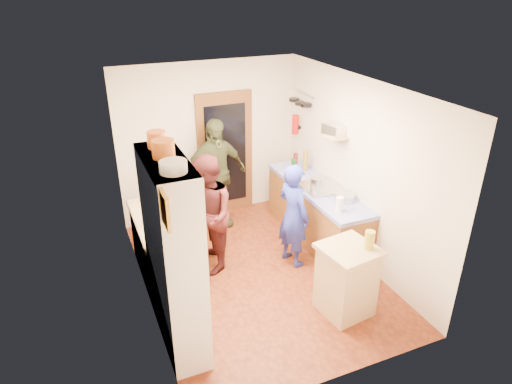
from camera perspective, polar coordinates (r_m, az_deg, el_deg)
floor at (r=6.48m, az=0.20°, el=-10.17°), size 3.00×4.00×0.02m
ceiling at (r=5.39m, az=0.25°, el=13.10°), size 3.00×4.00×0.02m
wall_back at (r=7.57m, az=-5.82°, el=6.35°), size 3.00×0.02×2.60m
wall_front at (r=4.29m, az=11.04°, el=-10.19°), size 3.00×0.02×2.60m
wall_left at (r=5.46m, az=-14.53°, el=-2.26°), size 0.02×4.00×2.60m
wall_right at (r=6.50m, az=12.56°, el=2.58°), size 0.02×4.00×2.60m
door_frame at (r=7.69m, az=-3.87°, el=4.75°), size 0.95×0.06×2.10m
door_glass at (r=7.66m, az=-3.78°, el=4.67°), size 0.70×0.02×1.70m
hutch_body at (r=4.90m, az=-10.23°, el=-7.95°), size 0.40×1.20×2.20m
hutch_top_shelf at (r=4.40m, az=-11.31°, el=3.87°), size 0.40×1.14×0.04m
plate_stack at (r=4.06m, az=-10.30°, el=3.13°), size 0.25×0.25×0.10m
orange_pot_a at (r=4.40m, az=-11.53°, el=5.31°), size 0.22×0.22×0.17m
orange_pot_b at (r=4.68m, az=-12.34°, el=6.44°), size 0.19×0.19×0.17m
left_counter_base at (r=6.31m, az=-11.58°, el=-7.04°), size 0.60×1.40×0.85m
left_counter_top at (r=6.09m, az=-11.95°, el=-3.47°), size 0.64×1.44×0.05m
toaster at (r=5.62m, az=-10.53°, el=-4.49°), size 0.28×0.21×0.19m
kettle at (r=5.90m, az=-12.23°, el=-3.18°), size 0.21×0.21×0.19m
orange_bowl at (r=6.22m, az=-11.62°, el=-2.07°), size 0.22×0.22×0.08m
chopping_board at (r=6.55m, az=-12.81°, el=-1.00°), size 0.33×0.27×0.02m
right_counter_base at (r=7.10m, az=7.55°, el=-2.87°), size 0.60×2.20×0.84m
right_counter_top at (r=6.90m, az=7.77°, el=0.43°), size 0.62×2.22×0.06m
hob at (r=6.82m, az=8.11°, el=0.56°), size 0.55×0.58×0.04m
pot_on_hob at (r=6.78m, az=7.68°, el=1.24°), size 0.21×0.21×0.14m
bottle_a at (r=7.18m, az=4.72°, el=3.10°), size 0.08×0.08×0.28m
bottle_b at (r=7.39m, az=4.95°, el=3.78°), size 0.08×0.08×0.29m
bottle_c at (r=7.36m, az=6.17°, el=3.91°), size 0.11×0.11×0.35m
paper_towel at (r=6.15m, az=10.39°, el=-1.58°), size 0.13×0.13×0.22m
mixing_bowl at (r=6.50m, az=10.97°, el=-0.63°), size 0.34×0.34×0.11m
island_base at (r=5.69m, az=11.19°, el=-10.95°), size 0.62×0.62×0.86m
island_top at (r=5.44m, az=11.60°, el=-7.09°), size 0.70×0.70×0.05m
cutting_board at (r=5.43m, az=10.86°, el=-6.92°), size 0.39×0.33×0.02m
oil_jar at (r=5.41m, az=14.00°, el=-5.85°), size 0.13×0.13×0.23m
pan_rail at (r=7.48m, az=6.06°, el=12.10°), size 0.02×0.65×0.02m
pan_hang_a at (r=7.33m, az=6.25°, el=10.77°), size 0.18×0.18×0.05m
pan_hang_b at (r=7.50m, az=5.50°, el=10.99°), size 0.16×0.16×0.05m
pan_hang_c at (r=7.67m, az=4.79°, el=11.42°), size 0.17×0.17×0.05m
wall_shelf at (r=6.64m, az=9.68°, el=7.00°), size 0.26×0.42×0.03m
radio at (r=6.61m, az=9.74°, el=7.74°), size 0.28×0.34×0.15m
ext_bracket at (r=7.79m, az=5.30°, el=8.09°), size 0.06×0.10×0.04m
fire_extinguisher at (r=7.74m, az=4.92°, el=8.40°), size 0.11×0.11×0.32m
picture_frame at (r=3.75m, az=-11.30°, el=-2.26°), size 0.03×0.25×0.30m
person_hob at (r=6.35m, az=5.03°, el=-2.91°), size 0.49×0.62×1.51m
person_left at (r=6.23m, az=-5.88°, el=-2.67°), size 0.70×0.86×1.68m
person_back at (r=7.25m, az=-5.01°, el=2.21°), size 1.12×0.60×1.82m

